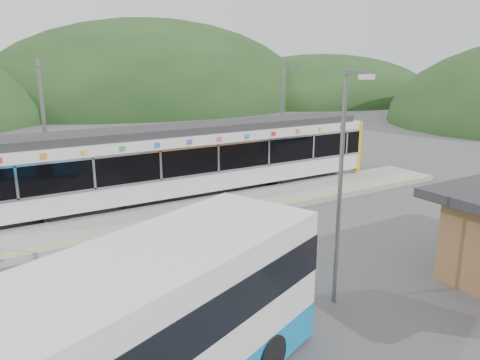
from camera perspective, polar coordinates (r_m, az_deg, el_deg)
ground at (r=19.69m, az=3.46°, el=-6.06°), size 120.00×120.00×0.00m
hills at (r=27.30m, az=7.77°, el=-0.33°), size 146.00×149.00×26.00m
platform at (r=22.27m, az=-1.41°, el=-3.18°), size 26.00×3.20×0.30m
yellow_line at (r=21.16m, az=0.36°, el=-3.69°), size 26.00×0.10×0.01m
train at (r=23.94m, az=-5.39°, el=2.74°), size 20.44×3.01×3.74m
catenary_mast_west at (r=24.13m, az=-22.69°, el=5.61°), size 0.18×1.80×7.00m
catenary_mast_east at (r=29.67m, az=5.21°, el=8.09°), size 0.18×1.80×7.00m
lamp_post at (r=12.93m, az=12.60°, el=1.10°), size 0.41×1.20×6.68m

